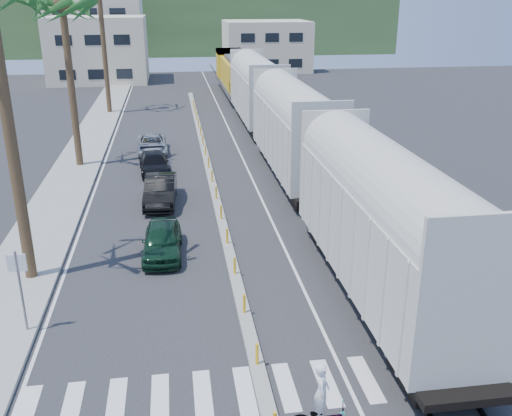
{
  "coord_description": "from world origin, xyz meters",
  "views": [
    {
      "loc": [
        -2.15,
        -15.29,
        10.63
      ],
      "look_at": [
        1.21,
        7.38,
        2.0
      ],
      "focal_mm": 40.0,
      "sensor_mm": 36.0,
      "label": 1
    }
  ],
  "objects_px": {
    "street_sign": "(19,281)",
    "car_second": "(160,190)",
    "car_lead": "(162,240)",
    "cyclist": "(323,413)"
  },
  "relations": [
    {
      "from": "car_lead",
      "to": "car_second",
      "type": "xyz_separation_m",
      "value": [
        -0.13,
        6.59,
        0.06
      ]
    },
    {
      "from": "car_lead",
      "to": "car_second",
      "type": "distance_m",
      "value": 6.59
    },
    {
      "from": "street_sign",
      "to": "car_second",
      "type": "distance_m",
      "value": 12.89
    },
    {
      "from": "car_lead",
      "to": "car_second",
      "type": "height_order",
      "value": "car_second"
    },
    {
      "from": "car_lead",
      "to": "car_second",
      "type": "relative_size",
      "value": 0.89
    },
    {
      "from": "street_sign",
      "to": "cyclist",
      "type": "xyz_separation_m",
      "value": [
        8.55,
        -5.99,
        -1.3
      ]
    },
    {
      "from": "street_sign",
      "to": "car_lead",
      "type": "relative_size",
      "value": 0.73
    },
    {
      "from": "cyclist",
      "to": "car_lead",
      "type": "bearing_deg",
      "value": 32.65
    },
    {
      "from": "street_sign",
      "to": "car_lead",
      "type": "xyz_separation_m",
      "value": [
        4.45,
        5.5,
        -1.28
      ]
    },
    {
      "from": "street_sign",
      "to": "car_lead",
      "type": "bearing_deg",
      "value": 51.03
    }
  ]
}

